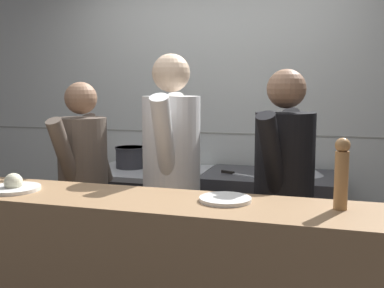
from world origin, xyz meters
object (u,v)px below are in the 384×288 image
object	(u,v)px
oven_range	(150,221)
chef_line	(283,199)
mixing_bowl_steel	(305,169)
sauce_pot	(170,159)
stock_pot	(130,157)
plated_dish_main	(14,186)
chef_sous	(172,180)
chefs_knife	(237,174)
plated_dish_appetiser	(225,199)
pepper_mill	(342,172)
chef_head_cook	(84,188)

from	to	relation	value
oven_range	chef_line	size ratio (longest dim) A/B	0.57
mixing_bowl_steel	sauce_pot	bearing A→B (deg)	-178.05
stock_pot	plated_dish_main	bearing A→B (deg)	-87.19
mixing_bowl_steel	chef_sous	distance (m)	1.14
mixing_bowl_steel	chefs_knife	world-z (taller)	mixing_bowl_steel
plated_dish_appetiser	chef_sous	xyz separation A→B (m)	(-0.47, 0.64, -0.07)
oven_range	plated_dish_appetiser	xyz separation A→B (m)	(0.95, -1.45, 0.61)
sauce_pot	pepper_mill	world-z (taller)	pepper_mill
sauce_pot	chef_sous	size ratio (longest dim) A/B	0.17
mixing_bowl_steel	chef_line	size ratio (longest dim) A/B	0.17
chef_sous	chef_line	distance (m)	0.69
mixing_bowl_steel	chef_line	xyz separation A→B (m)	(-0.08, -0.89, -0.02)
pepper_mill	stock_pot	bearing A→B (deg)	137.70
chef_line	plated_dish_main	bearing A→B (deg)	-137.68
stock_pot	sauce_pot	distance (m)	0.36
mixing_bowl_steel	chef_line	distance (m)	0.90
oven_range	chefs_knife	xyz separation A→B (m)	(0.75, -0.09, 0.46)
chef_sous	plated_dish_main	bearing A→B (deg)	-135.50
sauce_pot	chef_sous	distance (m)	0.86
chef_sous	chef_line	size ratio (longest dim) A/B	1.06
mixing_bowl_steel	chefs_knife	size ratio (longest dim) A/B	0.83
plated_dish_appetiser	chef_sous	world-z (taller)	chef_sous
chef_head_cook	mixing_bowl_steel	bearing A→B (deg)	33.77
pepper_mill	oven_range	bearing A→B (deg)	135.09
sauce_pot	pepper_mill	bearing A→B (deg)	-48.90
mixing_bowl_steel	chef_head_cook	xyz separation A→B (m)	(-1.39, -0.84, -0.05)
mixing_bowl_steel	plated_dish_appetiser	distance (m)	1.52
mixing_bowl_steel	chefs_knife	bearing A→B (deg)	-164.08
mixing_bowl_steel	chef_head_cook	distance (m)	1.62
sauce_pot	plated_dish_main	bearing A→B (deg)	-100.47
plated_dish_appetiser	chef_sous	bearing A→B (deg)	126.39
chefs_knife	chef_sous	bearing A→B (deg)	-111.24
sauce_pot	plated_dish_appetiser	bearing A→B (deg)	-62.03
oven_range	stock_pot	size ratio (longest dim) A/B	3.59
chefs_knife	stock_pot	bearing A→B (deg)	171.86
plated_dish_main	chef_sous	bearing A→B (deg)	51.50
oven_range	chef_sous	xyz separation A→B (m)	(0.48, -0.80, 0.53)
plated_dish_appetiser	chef_head_cook	bearing A→B (deg)	149.43
stock_pot	mixing_bowl_steel	bearing A→B (deg)	0.21
oven_range	chef_head_cook	world-z (taller)	chef_head_cook
stock_pot	chefs_knife	xyz separation A→B (m)	(0.94, -0.13, -0.07)
plated_dish_main	chef_line	size ratio (longest dim) A/B	0.16
oven_range	mixing_bowl_steel	bearing A→B (deg)	2.04
plated_dish_main	chef_line	world-z (taller)	chef_line
chefs_knife	chef_head_cook	world-z (taller)	chef_head_cook
stock_pot	plated_dish_appetiser	distance (m)	1.87
mixing_bowl_steel	chef_head_cook	size ratio (longest dim) A/B	0.18
plated_dish_main	chef_line	distance (m)	1.45
plated_dish_appetiser	plated_dish_main	bearing A→B (deg)	-175.12
mixing_bowl_steel	chef_sous	xyz separation A→B (m)	(-0.76, -0.85, 0.04)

